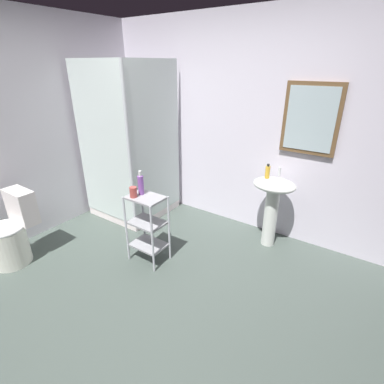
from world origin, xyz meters
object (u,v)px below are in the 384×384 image
at_px(hand_soap_bottle, 268,172).
at_px(conditioner_bottle_purple, 141,184).
at_px(pedestal_sink, 273,199).
at_px(storage_cart, 147,224).
at_px(rinse_cup, 133,192).
at_px(toilet, 12,235).
at_px(shower_stall, 133,183).

distance_m(hand_soap_bottle, conditioner_bottle_purple, 1.35).
xyz_separation_m(pedestal_sink, hand_soap_bottle, (-0.09, -0.01, 0.30)).
bearing_deg(storage_cart, conditioner_bottle_purple, 160.30).
distance_m(storage_cart, rinse_cup, 0.37).
relative_size(toilet, conditioner_bottle_purple, 3.08).
bearing_deg(conditioner_bottle_purple, rinse_cup, -97.20).
relative_size(storage_cart, hand_soap_bottle, 4.68).
relative_size(pedestal_sink, conditioner_bottle_purple, 3.28).
bearing_deg(pedestal_sink, toilet, -138.96).
bearing_deg(toilet, hand_soap_bottle, 42.17).
bearing_deg(pedestal_sink, storage_cart, -133.12).
distance_m(pedestal_sink, storage_cart, 1.39).
xyz_separation_m(hand_soap_bottle, conditioner_bottle_purple, (-0.94, -0.97, -0.03)).
bearing_deg(rinse_cup, pedestal_sink, 46.10).
height_order(toilet, conditioner_bottle_purple, conditioner_bottle_purple).
xyz_separation_m(storage_cart, hand_soap_bottle, (0.86, 1.00, 0.44)).
xyz_separation_m(conditioner_bottle_purple, rinse_cup, (-0.01, -0.10, -0.05)).
distance_m(shower_stall, conditioner_bottle_purple, 1.08).
bearing_deg(storage_cart, rinse_cup, -143.38).
height_order(storage_cart, rinse_cup, rinse_cup).
height_order(pedestal_sink, rinse_cup, rinse_cup).
bearing_deg(hand_soap_bottle, storage_cart, -130.49).
height_order(shower_stall, toilet, shower_stall).
relative_size(storage_cart, rinse_cup, 7.05).
bearing_deg(hand_soap_bottle, shower_stall, -168.83).
xyz_separation_m(toilet, rinse_cup, (1.06, 0.75, 0.48)).
bearing_deg(toilet, rinse_cup, 35.22).
relative_size(pedestal_sink, storage_cart, 1.09).
bearing_deg(storage_cart, pedestal_sink, 46.88).
distance_m(pedestal_sink, hand_soap_bottle, 0.31).
xyz_separation_m(pedestal_sink, storage_cart, (-0.95, -1.01, -0.14)).
xyz_separation_m(toilet, conditioner_bottle_purple, (1.07, 0.85, 0.53)).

